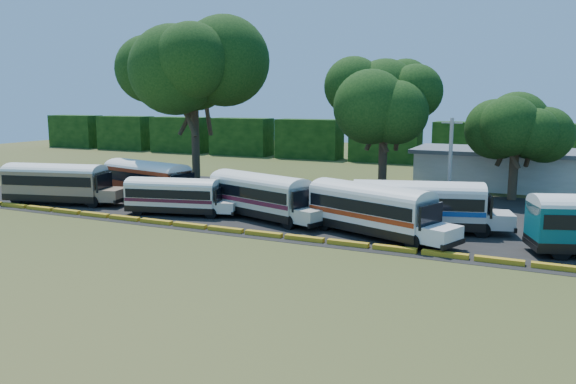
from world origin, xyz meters
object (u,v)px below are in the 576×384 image
at_px(bus_cream_west, 175,194).
at_px(bus_red, 149,178).
at_px(tree_west, 194,69).
at_px(bus_white_red, 373,207).
at_px(bus_beige, 58,181).

bearing_deg(bus_cream_west, bus_red, 132.46).
height_order(bus_cream_west, tree_west, tree_west).
height_order(bus_white_red, tree_west, tree_west).
relative_size(bus_beige, bus_white_red, 1.01).
bearing_deg(bus_white_red, bus_red, -169.94).
height_order(bus_cream_west, bus_white_red, bus_white_red).
height_order(bus_beige, bus_white_red, bus_beige).
bearing_deg(bus_red, bus_cream_west, -21.55).
bearing_deg(bus_red, bus_white_red, 2.21).
bearing_deg(bus_white_red, bus_cream_west, -159.99).
height_order(bus_red, bus_white_red, bus_red).
xyz_separation_m(bus_beige, tree_west, (6.15, 12.29, 10.04)).
xyz_separation_m(bus_red, bus_cream_west, (5.76, -3.94, -0.41)).
relative_size(bus_cream_west, bus_white_red, 0.84).
xyz_separation_m(bus_red, tree_west, (-0.23, 7.84, 10.00)).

